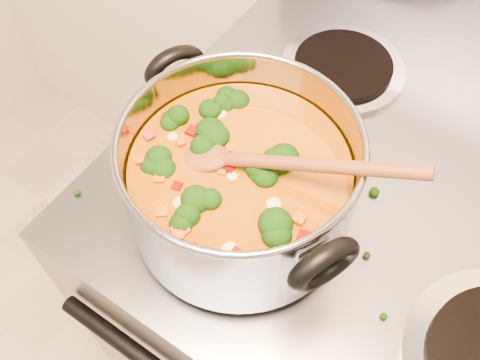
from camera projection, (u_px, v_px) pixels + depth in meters
The scene contains 4 objects.
electric_range at pixel (352, 312), 1.09m from camera, with size 0.77×0.70×1.08m.
stockpot at pixel (240, 182), 0.62m from camera, with size 0.33×0.27×0.16m.
wooden_spoon at pixel (254, 161), 0.57m from camera, with size 0.27×0.11×0.10m.
cooktop_crumbs at pixel (219, 223), 0.68m from camera, with size 0.38×0.33×0.01m.
Camera 1 is at (-0.04, 0.72, 1.52)m, focal length 40.00 mm.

